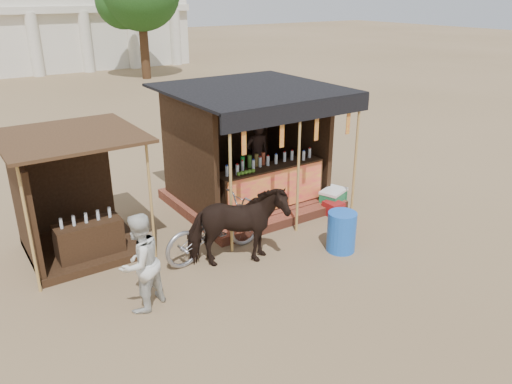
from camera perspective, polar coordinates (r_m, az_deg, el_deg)
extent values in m
plane|color=#846B4C|center=(9.09, 5.69, -9.62)|extent=(120.00, 120.00, 0.00)
cube|color=brown|center=(12.09, -1.06, -0.55)|extent=(3.40, 2.80, 0.22)
cube|color=brown|center=(10.93, 3.35, -3.19)|extent=(3.40, 0.35, 0.20)
cube|color=#342013|center=(11.14, 1.56, 0.67)|extent=(2.60, 0.55, 0.95)
cube|color=#F81D46|center=(10.93, 2.42, 0.21)|extent=(2.50, 0.02, 0.88)
cube|color=#342013|center=(12.67, -4.19, 6.96)|extent=(3.00, 0.12, 2.50)
cube|color=#342013|center=(10.94, -7.75, 4.36)|extent=(0.12, 2.50, 2.50)
cube|color=#342013|center=(12.48, 4.74, 6.71)|extent=(0.12, 2.50, 2.50)
cube|color=black|center=(11.18, -0.59, 11.71)|extent=(3.60, 3.60, 0.06)
cube|color=black|center=(9.80, 5.19, 9.08)|extent=(3.60, 0.06, 0.36)
cylinder|color=tan|center=(9.30, -2.90, 0.70)|extent=(0.06, 0.06, 2.75)
cylinder|color=tan|center=(10.16, 4.86, 2.53)|extent=(0.06, 0.06, 2.75)
cylinder|color=tan|center=(11.18, 11.32, 4.01)|extent=(0.06, 0.06, 2.75)
cube|color=red|center=(9.18, -1.39, 5.88)|extent=(0.10, 0.02, 0.55)
cube|color=red|center=(9.66, 2.98, 6.67)|extent=(0.10, 0.02, 0.55)
cube|color=red|center=(10.18, 6.94, 7.35)|extent=(0.10, 0.02, 0.55)
cube|color=red|center=(10.75, 10.50, 7.93)|extent=(0.10, 0.02, 0.55)
imported|color=black|center=(12.02, 0.10, 4.18)|extent=(0.67, 0.50, 1.69)
cube|color=#342013|center=(10.43, -19.03, -5.92)|extent=(2.00, 2.00, 0.15)
cube|color=#342013|center=(10.90, -21.02, 0.65)|extent=(1.90, 0.10, 2.10)
cube|color=#342013|center=(9.89, -24.98, -2.15)|extent=(0.10, 1.90, 2.10)
cube|color=#472D19|center=(9.54, -20.54, 6.03)|extent=(2.40, 2.40, 0.06)
cylinder|color=tan|center=(8.87, -24.53, -3.90)|extent=(0.05, 0.05, 2.35)
cylinder|color=tan|center=(9.33, -11.92, -1.02)|extent=(0.05, 0.05, 2.35)
cube|color=#342013|center=(9.85, -18.46, -5.42)|extent=(1.20, 0.50, 0.80)
imported|color=black|center=(9.08, -2.16, -4.06)|extent=(1.97, 1.37, 1.52)
imported|color=#929299|center=(9.51, -4.75, -4.18)|extent=(2.21, 0.94, 1.13)
imported|color=silver|center=(8.04, -13.12, -7.91)|extent=(0.98, 0.90, 1.63)
cylinder|color=blue|center=(9.87, 9.74, -4.49)|extent=(0.71, 0.71, 0.80)
cube|color=maroon|center=(11.47, 8.83, -1.86)|extent=(0.38, 0.42, 0.32)
cube|color=#1A7845|center=(11.81, 8.79, -0.92)|extent=(0.73, 0.61, 0.40)
cube|color=white|center=(11.72, 8.86, 0.11)|extent=(0.75, 0.64, 0.06)
cylinder|color=silver|center=(32.99, -23.98, 15.11)|extent=(0.70, 0.70, 3.60)
cylinder|color=silver|center=(33.67, -18.83, 15.91)|extent=(0.70, 0.70, 3.60)
cylinder|color=silver|center=(34.59, -13.88, 16.55)|extent=(0.70, 0.70, 3.60)
cylinder|color=silver|center=(35.75, -9.20, 17.05)|extent=(0.70, 0.70, 3.60)
cylinder|color=#382314|center=(30.13, -12.67, 16.30)|extent=(0.50, 0.50, 4.00)
sphere|color=#20521C|center=(30.28, -14.98, 20.32)|extent=(2.99, 2.99, 2.99)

